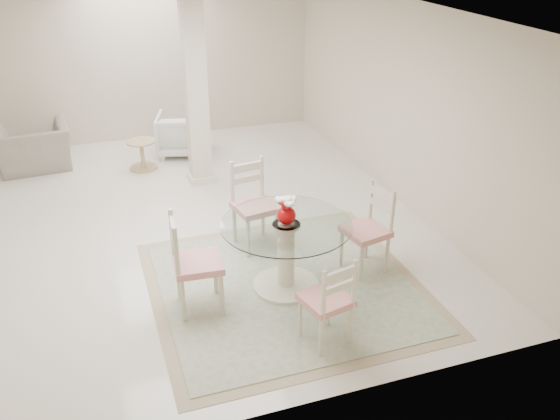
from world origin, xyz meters
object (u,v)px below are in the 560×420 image
object	(u,v)px
dining_chair_north	(252,198)
side_table	(142,156)
recliner_taupe	(34,147)
dining_table	(286,256)
dining_chair_south	(330,296)
dining_chair_east	(371,223)
dining_chair_west	(190,257)
armchair_white	(181,134)
red_vase	(286,211)
column	(196,93)

from	to	relation	value
dining_chair_north	side_table	size ratio (longest dim) A/B	2.53
dining_chair_north	recliner_taupe	bearing A→B (deg)	117.66
dining_table	dining_chair_south	world-z (taller)	dining_chair_south
dining_chair_east	dining_chair_west	size ratio (longest dim) A/B	0.94
recliner_taupe	dining_chair_west	bearing A→B (deg)	105.24
dining_chair_south	armchair_white	world-z (taller)	dining_chair_south
armchair_white	recliner_taupe	bearing A→B (deg)	14.15
red_vase	dining_chair_east	distance (m)	1.08
red_vase	dining_chair_west	xyz separation A→B (m)	(-1.03, -0.05, -0.32)
recliner_taupe	armchair_white	size ratio (longest dim) A/B	1.43
column	dining_chair_south	world-z (taller)	column
red_vase	recliner_taupe	world-z (taller)	red_vase
dining_chair_east	armchair_white	world-z (taller)	dining_chair_east
dining_chair_east	dining_chair_north	distance (m)	1.45
armchair_white	red_vase	bearing A→B (deg)	111.12
recliner_taupe	dining_chair_south	bearing A→B (deg)	111.85
dining_table	dining_chair_east	xyz separation A→B (m)	(1.02, 0.07, 0.18)
dining_chair_east	red_vase	bearing A→B (deg)	-98.61
dining_table	column	bearing A→B (deg)	94.77
recliner_taupe	side_table	distance (m)	1.71
dining_chair_south	dining_chair_west	bearing A→B (deg)	-55.00
side_table	dining_chair_west	bearing A→B (deg)	-89.82
column	dining_chair_east	size ratio (longest dim) A/B	2.43
recliner_taupe	red_vase	bearing A→B (deg)	116.17
red_vase	side_table	bearing A→B (deg)	104.98
dining_table	dining_chair_east	bearing A→B (deg)	3.84
column	dining_chair_east	xyz separation A→B (m)	(1.28, -3.07, -0.77)
column	side_table	world-z (taller)	column
side_table	armchair_white	bearing A→B (deg)	33.54
dining_chair_south	recliner_taupe	size ratio (longest dim) A/B	0.95
dining_chair_south	dining_chair_east	bearing A→B (deg)	-144.82
dining_chair_east	dining_chair_south	bearing A→B (deg)	-53.77
dining_table	dining_chair_east	distance (m)	1.04
side_table	red_vase	bearing A→B (deg)	-75.02
dining_chair_east	dining_chair_south	xyz separation A→B (m)	(-0.95, -1.08, -0.04)
dining_chair_east	dining_table	bearing A→B (deg)	-98.63
column	armchair_white	world-z (taller)	column
dining_chair_south	side_table	size ratio (longest dim) A/B	2.20
side_table	dining_chair_south	bearing A→B (deg)	-77.27
dining_table	armchair_white	distance (m)	4.36
dining_chair_north	armchair_white	bearing A→B (deg)	85.35
armchair_white	dining_chair_north	bearing A→B (deg)	111.34
red_vase	recliner_taupe	bearing A→B (deg)	120.70
dining_chair_south	recliner_taupe	xyz separation A→B (m)	(-2.71, 5.46, -0.19)
dining_chair_south	dining_table	bearing A→B (deg)	-99.66
red_vase	armchair_white	distance (m)	4.40
dining_table	dining_chair_north	bearing A→B (deg)	93.64
dining_chair_north	side_table	xyz separation A→B (m)	(-0.97, 2.85, -0.41)
red_vase	recliner_taupe	size ratio (longest dim) A/B	0.28
dining_chair_east	armchair_white	bearing A→B (deg)	-174.90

